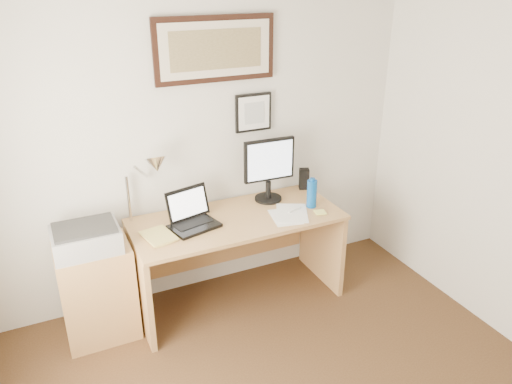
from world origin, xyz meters
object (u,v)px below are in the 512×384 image
side_cabinet (98,291)px  lcd_monitor (269,167)px  desk (233,239)px  water_bottle (312,194)px  printer (86,238)px  book (146,240)px  laptop (192,218)px

side_cabinet → lcd_monitor: size_ratio=1.40×
desk → lcd_monitor: size_ratio=3.08×
water_bottle → printer: bearing=176.7°
water_bottle → book: bearing=179.8°
printer → lcd_monitor: bearing=6.2°
book → lcd_monitor: 1.14m
water_bottle → book: water_bottle is taller
book → laptop: laptop is taller
lcd_monitor → printer: (-1.46, -0.16, -0.22)m
laptop → desk: bearing=9.1°
laptop → printer: size_ratio=0.88×
side_cabinet → water_bottle: water_bottle is taller
book → desk: 0.77m
water_bottle → side_cabinet: bearing=175.7°
water_bottle → desk: 0.72m
lcd_monitor → printer: bearing=-173.8°
side_cabinet → laptop: bearing=-1.6°
book → desk: bearing=12.4°
lcd_monitor → water_bottle: bearing=-45.5°
desk → printer: (-1.10, -0.06, 0.30)m
water_bottle → laptop: bearing=173.7°
water_bottle → laptop: 0.96m
water_bottle → desk: bearing=165.3°
book → laptop: size_ratio=0.67×
side_cabinet → lcd_monitor: (1.43, 0.13, 0.68)m
water_bottle → desk: water_bottle is taller
side_cabinet → book: 0.55m
laptop → printer: bearing=-179.3°
desk → printer: size_ratio=3.64×
side_cabinet → book: (0.36, -0.12, 0.39)m
water_bottle → lcd_monitor: (-0.25, 0.26, 0.18)m
side_cabinet → laptop: 0.85m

